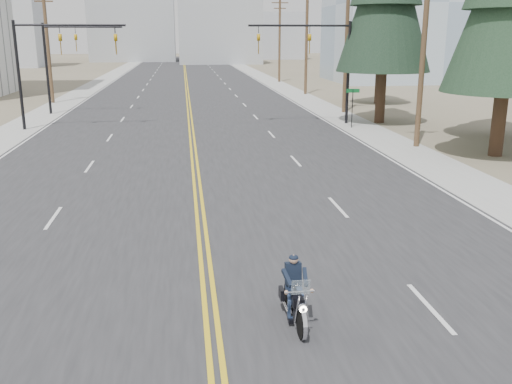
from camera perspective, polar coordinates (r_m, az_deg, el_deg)
name	(u,v)px	position (r m, az deg, el deg)	size (l,w,h in m)	color
road	(186,83)	(77.52, -6.99, 10.79)	(20.00, 200.00, 0.01)	#303033
sidewalk_left	(97,84)	(78.30, -15.57, 10.39)	(3.00, 200.00, 0.01)	#A5A5A0
sidewalk_right	(272,82)	(78.43, 1.59, 10.94)	(3.00, 200.00, 0.01)	#A5A5A0
traffic_mast_left	(49,53)	(40.21, -19.99, 12.90)	(7.10, 0.26, 7.00)	black
traffic_mast_right	(320,52)	(40.41, 6.45, 13.70)	(7.10, 0.26, 7.00)	black
traffic_mast_far	(67,51)	(48.12, -18.33, 13.22)	(6.10, 0.26, 7.00)	black
street_sign	(353,101)	(39.17, 9.63, 8.94)	(0.90, 0.06, 2.62)	black
utility_pole_b	(424,37)	(32.93, 16.48, 14.66)	(2.20, 0.30, 11.50)	brown
utility_pole_c	(347,40)	(47.10, 9.04, 14.80)	(2.20, 0.30, 11.00)	brown
utility_pole_d	(307,36)	(61.66, 5.08, 15.25)	(2.20, 0.30, 11.50)	brown
utility_pole_e	(280,38)	(78.36, 2.37, 15.12)	(2.20, 0.30, 11.00)	brown
utility_pole_left	(47,42)	(56.58, -20.13, 13.89)	(2.20, 0.30, 10.50)	brown
glass_building	(422,5)	(83.91, 16.31, 17.48)	(24.00, 16.00, 20.00)	#9EB5CC
haze_bldg_a	(3,9)	(127.17, -24.01, 16.34)	(14.00, 12.00, 22.00)	#B7BCC6
haze_bldg_b	(219,31)	(132.55, -3.71, 15.75)	(18.00, 14.00, 14.00)	#ADB2B7
haze_bldg_c	(380,21)	(124.10, 12.31, 16.39)	(16.00, 12.00, 18.00)	#B7BCC6
haze_bldg_d	(132,6)	(147.90, -12.28, 17.73)	(20.00, 15.00, 26.00)	#ADB2B7
haze_bldg_e	(276,36)	(159.33, 2.04, 15.34)	(14.00, 14.00, 12.00)	#B7BCC6
motorcyclist	(295,291)	(12.45, 3.97, -9.89)	(0.81, 1.89, 1.48)	black
conifer_far	(383,3)	(54.28, 12.62, 17.92)	(5.73, 5.73, 15.34)	#382619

